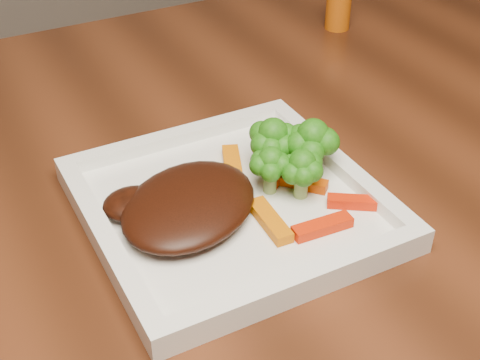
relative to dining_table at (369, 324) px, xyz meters
name	(u,v)px	position (x,y,z in m)	size (l,w,h in m)	color
dining_table	(369,324)	(0.00, 0.00, 0.00)	(1.60, 0.90, 0.75)	#4F2412
plate	(231,209)	(-0.28, -0.07, 0.38)	(0.27, 0.27, 0.01)	white
steak	(189,205)	(-0.32, -0.07, 0.40)	(0.15, 0.11, 0.03)	black
broccoli_0	(273,142)	(-0.21, -0.04, 0.42)	(0.06, 0.06, 0.07)	#357313
broccoli_1	(312,149)	(-0.18, -0.07, 0.42)	(0.06, 0.06, 0.06)	#246F12
broccoli_2	(302,171)	(-0.21, -0.09, 0.42)	(0.05, 0.05, 0.06)	#157A14
broccoli_3	(271,165)	(-0.23, -0.07, 0.42)	(0.05, 0.05, 0.06)	#307513
carrot_0	(322,227)	(-0.22, -0.15, 0.39)	(0.06, 0.02, 0.01)	red
carrot_1	(353,202)	(-0.17, -0.13, 0.39)	(0.05, 0.01, 0.01)	red
carrot_2	(270,221)	(-0.26, -0.12, 0.39)	(0.06, 0.02, 0.01)	#C86203
carrot_3	(304,153)	(-0.17, -0.04, 0.39)	(0.05, 0.01, 0.01)	#E73403
carrot_4	(233,165)	(-0.25, -0.02, 0.39)	(0.06, 0.02, 0.01)	#D96A03
carrot_5	(302,182)	(-0.20, -0.08, 0.39)	(0.05, 0.01, 0.01)	#CE4303
carrot_6	(279,171)	(-0.21, -0.06, 0.39)	(0.05, 0.01, 0.01)	red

